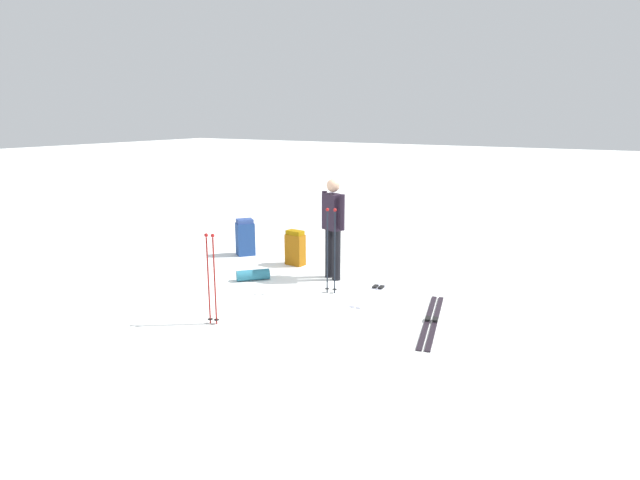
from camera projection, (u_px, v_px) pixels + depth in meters
ground_plane at (320, 280)px, 9.08m from camera, size 80.00×80.00×0.00m
skier_standing at (333, 223)px, 8.99m from camera, size 0.53×0.34×1.70m
ski_pair_near at (378, 288)px, 8.64m from camera, size 0.33×1.97×0.05m
ski_pair_far at (431, 321)px, 7.29m from camera, size 0.64×1.98×0.05m
backpack_large_dark at (295, 248)px, 9.96m from camera, size 0.36×0.23×0.65m
backpack_bright at (245, 237)px, 10.65m from camera, size 0.42×0.43×0.72m
ski_poles_planted_near at (331, 247)px, 8.29m from camera, size 0.18×0.10×1.34m
ski_poles_planted_far at (211, 274)px, 7.06m from camera, size 0.16×0.10×1.24m
sleeping_mat_rolled at (253, 275)px, 9.09m from camera, size 0.51×0.52×0.18m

